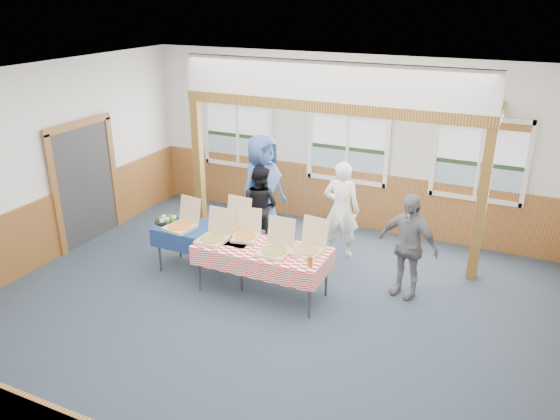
% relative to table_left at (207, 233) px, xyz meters
% --- Properties ---
extents(floor, '(8.00, 8.00, 0.00)m').
position_rel_table_left_xyz_m(floor, '(1.32, -0.68, -0.69)').
color(floor, '#273140').
rests_on(floor, ground).
extents(ceiling, '(8.00, 8.00, 0.00)m').
position_rel_table_left_xyz_m(ceiling, '(1.32, -0.68, 2.51)').
color(ceiling, white).
rests_on(ceiling, wall_back).
extents(wall_back, '(8.00, 0.00, 8.00)m').
position_rel_table_left_xyz_m(wall_back, '(1.32, 2.82, 0.91)').
color(wall_back, silver).
rests_on(wall_back, floor).
extents(wall_front, '(8.00, 0.00, 8.00)m').
position_rel_table_left_xyz_m(wall_front, '(1.32, -4.18, 0.91)').
color(wall_front, silver).
rests_on(wall_front, floor).
extents(wall_left, '(0.00, 8.00, 8.00)m').
position_rel_table_left_xyz_m(wall_left, '(-2.68, -0.68, 0.91)').
color(wall_left, silver).
rests_on(wall_left, floor).
extents(wainscot_back, '(7.98, 0.05, 1.10)m').
position_rel_table_left_xyz_m(wainscot_back, '(1.32, 2.80, -0.14)').
color(wainscot_back, brown).
rests_on(wainscot_back, floor).
extents(wainscot_left, '(0.05, 6.98, 1.10)m').
position_rel_table_left_xyz_m(wainscot_left, '(-2.65, -0.68, -0.14)').
color(wainscot_left, brown).
rests_on(wainscot_left, floor).
extents(cased_opening, '(0.06, 1.30, 2.10)m').
position_rel_table_left_xyz_m(cased_opening, '(-2.64, 0.22, 0.36)').
color(cased_opening, '#2F2F2F').
rests_on(cased_opening, wall_left).
extents(window_left, '(1.56, 0.10, 1.46)m').
position_rel_table_left_xyz_m(window_left, '(-0.98, 2.78, 0.98)').
color(window_left, white).
rests_on(window_left, wall_back).
extents(window_mid, '(1.56, 0.10, 1.46)m').
position_rel_table_left_xyz_m(window_mid, '(1.32, 2.78, 0.98)').
color(window_mid, white).
rests_on(window_mid, wall_back).
extents(window_right, '(1.56, 0.10, 1.46)m').
position_rel_table_left_xyz_m(window_right, '(3.62, 2.78, 0.98)').
color(window_right, white).
rests_on(window_right, wall_back).
extents(post_left, '(0.15, 0.15, 2.40)m').
position_rel_table_left_xyz_m(post_left, '(-1.18, 1.62, 0.51)').
color(post_left, '#5A3B14').
rests_on(post_left, floor).
extents(post_right, '(0.15, 0.15, 2.40)m').
position_rel_table_left_xyz_m(post_right, '(3.82, 1.62, 0.51)').
color(post_right, '#5A3B14').
rests_on(post_right, floor).
extents(cross_beam, '(5.15, 0.18, 0.18)m').
position_rel_table_left_xyz_m(cross_beam, '(1.32, 1.62, 1.80)').
color(cross_beam, '#5A3B14').
rests_on(cross_beam, post_left).
extents(table_left, '(1.82, 1.33, 0.76)m').
position_rel_table_left_xyz_m(table_left, '(0.00, 0.00, 0.00)').
color(table_left, '#2F2F2F').
rests_on(table_left, floor).
extents(table_right, '(2.07, 1.20, 0.76)m').
position_rel_table_left_xyz_m(table_right, '(1.05, -0.20, 0.01)').
color(table_right, '#2F2F2F').
rests_on(table_right, floor).
extents(pizza_box_a, '(0.48, 0.56, 0.45)m').
position_rel_table_left_xyz_m(pizza_box_a, '(-0.39, -0.11, 0.13)').
color(pizza_box_a, beige).
rests_on(pizza_box_a, table_left).
extents(pizza_box_b, '(0.46, 0.55, 0.47)m').
position_rel_table_left_xyz_m(pizza_box_b, '(0.35, 0.16, 0.13)').
color(pizza_box_b, beige).
rests_on(pizza_box_b, table_left).
extents(pizza_box_c, '(0.41, 0.50, 0.44)m').
position_rel_table_left_xyz_m(pizza_box_c, '(0.30, -0.29, 0.13)').
color(pizza_box_c, beige).
rests_on(pizza_box_c, table_right).
extents(pizza_box_d, '(0.45, 0.52, 0.41)m').
position_rel_table_left_xyz_m(pizza_box_d, '(0.70, -0.01, 0.13)').
color(pizza_box_d, beige).
rests_on(pizza_box_d, table_right).
extents(pizza_box_e, '(0.42, 0.51, 0.45)m').
position_rel_table_left_xyz_m(pizza_box_e, '(1.30, -0.27, 0.13)').
color(pizza_box_e, beige).
rests_on(pizza_box_e, table_right).
extents(pizza_box_f, '(0.48, 0.55, 0.45)m').
position_rel_table_left_xyz_m(pizza_box_f, '(1.71, -0.05, 0.13)').
color(pizza_box_f, beige).
rests_on(pizza_box_f, table_right).
extents(veggie_tray, '(0.39, 0.39, 0.09)m').
position_rel_table_left_xyz_m(veggie_tray, '(-0.75, -0.00, 0.09)').
color(veggie_tray, black).
rests_on(veggie_tray, table_left).
extents(drink_glass, '(0.07, 0.07, 0.15)m').
position_rel_table_left_xyz_m(drink_glass, '(1.90, -0.45, 0.14)').
color(drink_glass, '#936218').
rests_on(drink_glass, table_right).
extents(woman_white, '(0.64, 0.46, 1.66)m').
position_rel_table_left_xyz_m(woman_white, '(1.67, 1.51, 0.14)').
color(woman_white, white).
rests_on(woman_white, floor).
extents(woman_black, '(0.78, 0.64, 1.47)m').
position_rel_table_left_xyz_m(woman_black, '(0.27, 1.28, 0.04)').
color(woman_black, black).
rests_on(woman_black, floor).
extents(man_blue, '(0.88, 1.09, 1.93)m').
position_rel_table_left_xyz_m(man_blue, '(0.17, 1.57, 0.27)').
color(man_blue, '#3B5A95').
rests_on(man_blue, floor).
extents(person_grey, '(1.00, 0.62, 1.58)m').
position_rel_table_left_xyz_m(person_grey, '(2.96, 0.69, 0.10)').
color(person_grey, slate).
rests_on(person_grey, floor).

